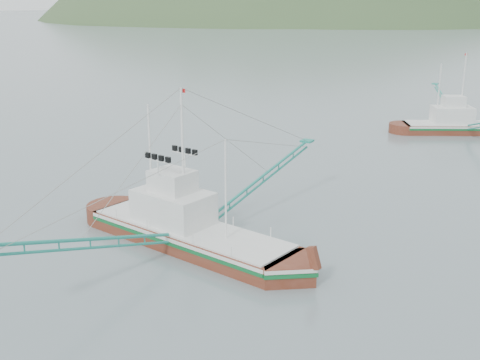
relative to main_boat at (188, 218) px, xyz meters
The scene contains 4 objects.
ground 2.63m from the main_boat, 53.54° to the right, with size 1200.00×1200.00×0.00m, color slate.
main_boat is the anchor object (origin of this frame).
bg_boat_far 43.04m from the main_boat, 78.21° to the left, with size 14.82×22.15×9.61m.
headland_left 400.59m from the main_boat, 116.52° to the left, with size 448.00×308.00×210.00m, color #344D28.
Camera 1 is at (18.54, -26.91, 14.65)m, focal length 45.00 mm.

